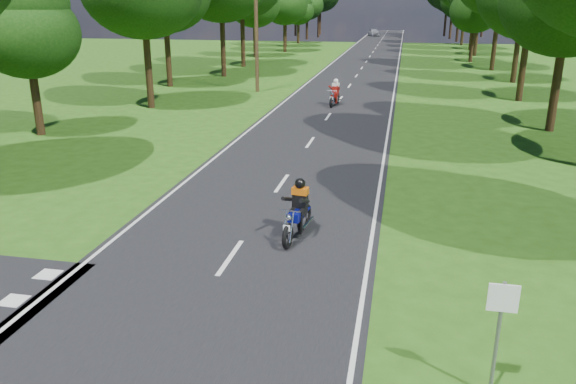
# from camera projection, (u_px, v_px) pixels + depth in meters

# --- Properties ---
(ground) EXTENTS (160.00, 160.00, 0.00)m
(ground) POSITION_uv_depth(u_px,v_px,m) (202.00, 298.00, 11.77)
(ground) COLOR #284F12
(ground) RESTS_ON ground
(main_road) EXTENTS (7.00, 140.00, 0.02)m
(main_road) POSITION_uv_depth(u_px,v_px,m) (366.00, 62.00, 58.17)
(main_road) COLOR black
(main_road) RESTS_ON ground
(road_markings) EXTENTS (7.40, 140.00, 0.01)m
(road_markings) POSITION_uv_depth(u_px,v_px,m) (364.00, 63.00, 56.45)
(road_markings) COLOR silver
(road_markings) RESTS_ON main_road
(telegraph_pole) EXTENTS (1.20, 0.26, 8.00)m
(telegraph_pole) POSITION_uv_depth(u_px,v_px,m) (256.00, 31.00, 37.57)
(telegraph_pole) COLOR #382616
(telegraph_pole) RESTS_ON ground
(road_sign) EXTENTS (0.45, 0.07, 2.00)m
(road_sign) POSITION_uv_depth(u_px,v_px,m) (500.00, 322.00, 8.43)
(road_sign) COLOR slate
(road_sign) RESTS_ON ground
(rider_near_blue) EXTENTS (0.87, 1.94, 1.56)m
(rider_near_blue) POSITION_uv_depth(u_px,v_px,m) (297.00, 209.00, 14.57)
(rider_near_blue) COLOR navy
(rider_near_blue) RESTS_ON main_road
(rider_far_red) EXTENTS (0.83, 1.94, 1.57)m
(rider_far_red) POSITION_uv_depth(u_px,v_px,m) (335.00, 92.00, 33.32)
(rider_far_red) COLOR #98130B
(rider_far_red) RESTS_ON main_road
(distant_car) EXTENTS (2.57, 4.10, 1.30)m
(distant_car) POSITION_uv_depth(u_px,v_px,m) (374.00, 32.00, 101.58)
(distant_car) COLOR silver
(distant_car) RESTS_ON main_road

